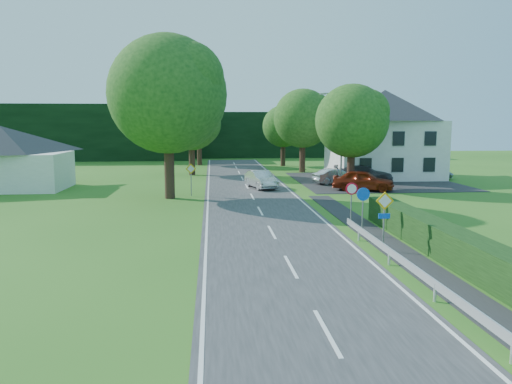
{
  "coord_description": "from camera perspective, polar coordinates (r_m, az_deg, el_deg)",
  "views": [
    {
      "loc": [
        -2.95,
        -12.2,
        5.49
      ],
      "look_at": [
        -0.39,
        16.59,
        1.43
      ],
      "focal_mm": 35.0,
      "sensor_mm": 36.0,
      "label": 1
    }
  ],
  "objects": [
    {
      "name": "road",
      "position": [
        32.8,
        0.14,
        -1.6
      ],
      "size": [
        7.0,
        80.0,
        0.04
      ],
      "primitive_type": "cube",
      "color": "#333335",
      "rests_on": "ground"
    },
    {
      "name": "treeline_left",
      "position": [
        78.33,
        -23.89,
        6.24
      ],
      "size": [
        44.0,
        6.0,
        8.0
      ],
      "primitive_type": "cube",
      "color": "black",
      "rests_on": "ground"
    },
    {
      "name": "tree_left_back",
      "position": [
        64.24,
        -6.51,
        6.66
      ],
      "size": [
        6.6,
        6.6,
        8.07
      ],
      "primitive_type": null,
      "color": "#174414",
      "rests_on": "ground"
    },
    {
      "name": "sign_priority_left",
      "position": [
        37.41,
        -7.44,
        2.15
      ],
      "size": [
        0.78,
        0.09,
        2.44
      ],
      "color": "gray",
      "rests_on": "ground"
    },
    {
      "name": "guardrail",
      "position": [
        14.08,
        25.05,
        -14.23
      ],
      "size": [
        0.12,
        26.0,
        0.69
      ],
      "primitive_type": null,
      "color": "silver",
      "rests_on": "ground"
    },
    {
      "name": "ground",
      "position": [
        13.7,
        8.09,
        -15.71
      ],
      "size": [
        160.0,
        160.0,
        0.0
      ],
      "primitive_type": "plane",
      "color": "#2B611B",
      "rests_on": "ground"
    },
    {
      "name": "footpath",
      "position": [
        17.15,
        23.14,
        -11.27
      ],
      "size": [
        1.5,
        44.0,
        0.04
      ],
      "primitive_type": "cube",
      "color": "#252527",
      "rests_on": "ground"
    },
    {
      "name": "bungalow_left",
      "position": [
        45.6,
        -27.09,
        3.64
      ],
      "size": [
        11.0,
        6.5,
        5.2
      ],
      "color": "silver",
      "rests_on": "ground"
    },
    {
      "name": "parked_car_silver_b",
      "position": [
        50.96,
        19.23,
        2.11
      ],
      "size": [
        4.54,
        2.3,
        1.23
      ],
      "primitive_type": "imported",
      "rotation": [
        0.0,
        0.0,
        1.51
      ],
      "color": "#AEAEB5",
      "rests_on": "parking_pad"
    },
    {
      "name": "streetlight",
      "position": [
        43.63,
        9.6,
        6.54
      ],
      "size": [
        2.03,
        0.18,
        8.0
      ],
      "color": "gray",
      "rests_on": "ground"
    },
    {
      "name": "parked_car_grey",
      "position": [
        46.53,
        12.16,
        2.05
      ],
      "size": [
        5.72,
        3.59,
        1.55
      ],
      "primitive_type": "imported",
      "rotation": [
        0.0,
        0.0,
        1.28
      ],
      "color": "#414145",
      "rests_on": "parking_pad"
    },
    {
      "name": "tree_right_back",
      "position": [
        62.87,
        3.12,
        6.43
      ],
      "size": [
        6.2,
        6.2,
        7.56
      ],
      "primitive_type": null,
      "color": "#174414",
      "rests_on": "ground"
    },
    {
      "name": "motorcycle",
      "position": [
        49.6,
        0.43,
        2.2
      ],
      "size": [
        0.78,
        1.72,
        0.88
      ],
      "primitive_type": "imported",
      "rotation": [
        0.0,
        0.0,
        0.12
      ],
      "color": "black",
      "rests_on": "road"
    },
    {
      "name": "parking_pad",
      "position": [
        47.92,
        13.13,
        1.24
      ],
      "size": [
        14.0,
        16.0,
        0.04
      ],
      "primitive_type": "cube",
      "color": "#252527",
      "rests_on": "ground"
    },
    {
      "name": "line_edge_right",
      "position": [
        33.24,
        5.73,
        -1.47
      ],
      "size": [
        0.12,
        80.0,
        0.01
      ],
      "primitive_type": "cube",
      "color": "white",
      "rests_on": "road"
    },
    {
      "name": "tree_main",
      "position": [
        36.33,
        -10.01,
        8.4
      ],
      "size": [
        9.4,
        9.4,
        11.64
      ],
      "primitive_type": null,
      "color": "#174414",
      "rests_on": "ground"
    },
    {
      "name": "sign_priority_right",
      "position": [
        21.76,
        14.46,
        -2.03
      ],
      "size": [
        0.78,
        0.09,
        2.59
      ],
      "color": "gray",
      "rests_on": "ground"
    },
    {
      "name": "house_white",
      "position": [
        51.11,
        14.38,
        6.54
      ],
      "size": [
        10.6,
        8.4,
        8.6
      ],
      "color": "silver",
      "rests_on": "ground"
    },
    {
      "name": "tree_right_far",
      "position": [
        55.12,
        5.35,
        6.99
      ],
      "size": [
        7.4,
        7.4,
        9.09
      ],
      "primitive_type": null,
      "color": "#174414",
      "rests_on": "ground"
    },
    {
      "name": "line_centre",
      "position": [
        32.79,
        0.14,
        -1.56
      ],
      "size": [
        0.12,
        80.0,
        0.01
      ],
      "primitive_type": null,
      "color": "white",
      "rests_on": "road"
    },
    {
      "name": "tree_right_mid",
      "position": [
        41.82,
        10.87,
        6.22
      ],
      "size": [
        7.0,
        7.0,
        8.58
      ],
      "primitive_type": null,
      "color": "#174414",
      "rests_on": "ground"
    },
    {
      "name": "moving_car",
      "position": [
        41.38,
        0.58,
        1.45
      ],
      "size": [
        2.57,
        4.65,
        1.45
      ],
      "primitive_type": "imported",
      "rotation": [
        0.0,
        0.0,
        0.25
      ],
      "color": "silver",
      "rests_on": "road"
    },
    {
      "name": "line_edge_left",
      "position": [
        32.66,
        -5.55,
        -1.63
      ],
      "size": [
        0.12,
        80.0,
        0.01
      ],
      "primitive_type": "cube",
      "color": "white",
      "rests_on": "road"
    },
    {
      "name": "sign_speed_limit",
      "position": [
        26.46,
        10.87,
        -0.23
      ],
      "size": [
        0.64,
        0.11,
        2.37
      ],
      "color": "gray",
      "rests_on": "ground"
    },
    {
      "name": "tree_left_far",
      "position": [
        52.26,
        -7.39,
        6.62
      ],
      "size": [
        7.0,
        7.0,
        8.58
      ],
      "primitive_type": null,
      "color": "#174414",
      "rests_on": "ground"
    },
    {
      "name": "parked_car_red",
      "position": [
        40.8,
        12.16,
        1.31
      ],
      "size": [
        5.2,
        3.5,
        1.65
      ],
      "primitive_type": "imported",
      "rotation": [
        0.0,
        0.0,
        1.22
      ],
      "color": "maroon",
      "rests_on": "parking_pad"
    },
    {
      "name": "treeline_right",
      "position": [
        78.99,
        2.9,
        6.55
      ],
      "size": [
        30.0,
        5.0,
        7.0
      ],
      "primitive_type": "cube",
      "color": "black",
      "rests_on": "ground"
    },
    {
      "name": "parasol",
      "position": [
        49.58,
        11.97,
        2.74
      ],
      "size": [
        2.71,
        2.75,
        2.11
      ],
      "primitive_type": "imported",
      "rotation": [
        0.0,
        0.0,
        -0.2
      ],
      "color": "red",
      "rests_on": "parking_pad"
    },
    {
      "name": "sign_roundabout",
      "position": [
        24.59,
        12.13,
        -1.11
      ],
      "size": [
        0.64,
        0.08,
        2.37
      ],
      "color": "gray",
      "rests_on": "ground"
    },
    {
      "name": "parked_car_silver_a",
      "position": [
        44.83,
        9.12,
        1.79
      ],
      "size": [
        4.33,
        2.45,
        1.35
      ],
      "primitive_type": "imported",
      "rotation": [
        0.0,
        0.0,
        1.84
      ],
      "color": "#A5A6AA",
      "rests_on": "parking_pad"
    }
  ]
}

